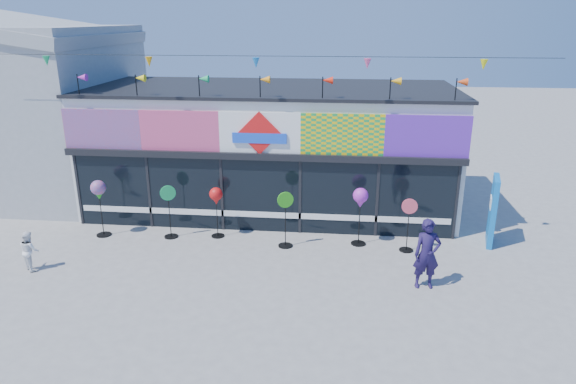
# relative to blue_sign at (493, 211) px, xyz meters

# --- Properties ---
(ground) EXTENTS (80.00, 80.00, 0.00)m
(ground) POSITION_rel_blue_sign_xyz_m (-6.79, -3.19, -1.02)
(ground) COLOR gray
(ground) RESTS_ON ground
(kite_shop) EXTENTS (16.00, 5.70, 5.31)m
(kite_shop) POSITION_rel_blue_sign_xyz_m (-6.79, 2.75, 1.03)
(kite_shop) COLOR white
(kite_shop) RESTS_ON ground
(neighbour_building) EXTENTS (8.18, 7.20, 6.87)m
(neighbour_building) POSITION_rel_blue_sign_xyz_m (-16.79, 3.81, 2.19)
(neighbour_building) COLOR #A1A4A6
(neighbour_building) RESTS_ON ground
(blue_sign) EXTENTS (0.37, 1.02, 2.02)m
(blue_sign) POSITION_rel_blue_sign_xyz_m (0.00, 0.00, 0.00)
(blue_sign) COLOR #0C68BA
(blue_sign) RESTS_ON ground
(spinner_0) EXTENTS (0.44, 0.44, 1.75)m
(spinner_0) POSITION_rel_blue_sign_xyz_m (-11.51, -0.63, 0.38)
(spinner_0) COLOR black
(spinner_0) RESTS_ON ground
(spinner_1) EXTENTS (0.44, 0.42, 1.63)m
(spinner_1) POSITION_rel_blue_sign_xyz_m (-9.43, -0.54, -0.15)
(spinner_1) COLOR black
(spinner_1) RESTS_ON ground
(spinner_2) EXTENTS (0.39, 0.39, 1.55)m
(spinner_2) POSITION_rel_blue_sign_xyz_m (-8.03, -0.35, 0.23)
(spinner_2) COLOR black
(spinner_2) RESTS_ON ground
(spinner_3) EXTENTS (0.45, 0.42, 1.66)m
(spinner_3) POSITION_rel_blue_sign_xyz_m (-5.92, -0.84, -0.14)
(spinner_3) COLOR black
(spinner_3) RESTS_ON ground
(spinner_4) EXTENTS (0.44, 0.44, 1.72)m
(spinner_4) POSITION_rel_blue_sign_xyz_m (-3.81, -0.47, 0.36)
(spinner_4) COLOR black
(spinner_4) RESTS_ON ground
(spinner_5) EXTENTS (0.44, 0.40, 1.56)m
(spinner_5) POSITION_rel_blue_sign_xyz_m (-2.47, -0.78, -0.19)
(spinner_5) COLOR black
(spinner_5) RESTS_ON ground
(adult_man) EXTENTS (0.69, 0.50, 1.77)m
(adult_man) POSITION_rel_blue_sign_xyz_m (-2.27, -2.84, -0.13)
(adult_man) COLOR #1E143F
(adult_man) RESTS_ON ground
(child) EXTENTS (0.59, 0.56, 1.07)m
(child) POSITION_rel_blue_sign_xyz_m (-12.40, -2.94, -0.48)
(child) COLOR white
(child) RESTS_ON ground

